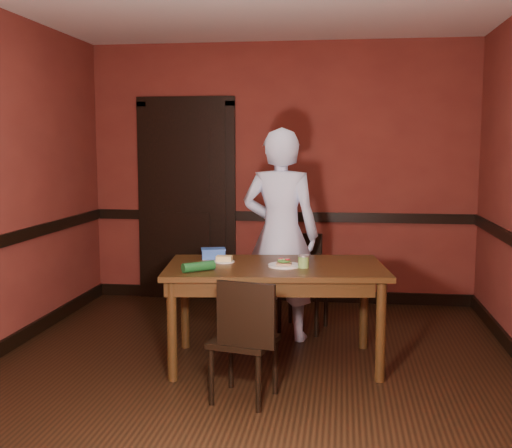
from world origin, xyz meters
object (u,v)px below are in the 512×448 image
(sauce_jar, at_px, (303,261))
(dining_table, at_px, (275,314))
(sandwich_plate, at_px, (284,264))
(cheese_saucer, at_px, (224,260))
(person, at_px, (280,235))
(chair_near, at_px, (244,339))
(chair_far, at_px, (303,283))
(food_tub, at_px, (213,253))

(sauce_jar, bearing_deg, dining_table, 160.48)
(sandwich_plate, bearing_deg, cheese_saucer, 166.23)
(person, xyz_separation_m, cheese_saucer, (-0.37, -0.59, -0.12))
(dining_table, bearing_deg, chair_near, -107.03)
(person, bearing_deg, cheese_saucer, 64.45)
(person, bearing_deg, chair_near, 92.77)
(cheese_saucer, bearing_deg, dining_table, -9.43)
(dining_table, distance_m, sauce_jar, 0.48)
(dining_table, relative_size, chair_far, 1.90)
(sandwich_plate, relative_size, food_tub, 1.09)
(sandwich_plate, bearing_deg, dining_table, 144.82)
(sauce_jar, bearing_deg, chair_near, -117.78)
(chair_far, distance_m, food_tub, 1.04)
(sauce_jar, distance_m, cheese_saucer, 0.63)
(chair_far, relative_size, food_tub, 3.92)
(dining_table, distance_m, food_tub, 0.70)
(chair_far, bearing_deg, chair_near, -87.68)
(chair_far, height_order, sandwich_plate, chair_far)
(sandwich_plate, bearing_deg, food_tub, 155.56)
(cheese_saucer, bearing_deg, sandwich_plate, -13.77)
(chair_near, relative_size, person, 0.45)
(chair_near, bearing_deg, cheese_saucer, -57.78)
(chair_far, bearing_deg, cheese_saucer, -110.86)
(person, xyz_separation_m, food_tub, (-0.49, -0.44, -0.10))
(sauce_jar, relative_size, food_tub, 0.44)
(chair_far, distance_m, cheese_saucer, 1.08)
(sandwich_plate, bearing_deg, chair_far, 85.02)
(food_tub, bearing_deg, chair_far, 31.54)
(chair_near, height_order, food_tub, food_tub)
(sandwich_plate, height_order, cheese_saucer, sandwich_plate)
(chair_far, relative_size, chair_near, 1.05)
(sauce_jar, relative_size, cheese_saucer, 0.61)
(chair_near, distance_m, sandwich_plate, 0.79)
(dining_table, height_order, chair_near, chair_near)
(person, relative_size, sauce_jar, 18.64)
(chair_far, distance_m, sandwich_plate, 1.04)
(person, bearing_deg, food_tub, 48.70)
(sandwich_plate, xyz_separation_m, food_tub, (-0.58, 0.27, 0.02))
(dining_table, xyz_separation_m, sauce_jar, (0.21, -0.08, 0.43))
(chair_near, xyz_separation_m, food_tub, (-0.39, 0.94, 0.39))
(sauce_jar, height_order, food_tub, sauce_jar)
(chair_far, bearing_deg, dining_table, -87.45)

